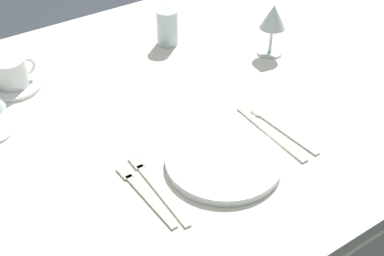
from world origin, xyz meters
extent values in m
cube|color=silver|center=(0.00, 0.00, 0.72)|extent=(1.80, 1.10, 0.04)
cube|color=silver|center=(0.00, 0.55, 0.61)|extent=(1.80, 0.01, 0.18)
cylinder|color=brown|center=(0.80, 0.45, 0.35)|extent=(0.07, 0.07, 0.70)
cylinder|color=white|center=(-0.04, -0.26, 0.75)|extent=(0.25, 0.25, 0.02)
cube|color=beige|center=(-0.19, -0.26, 0.74)|extent=(0.02, 0.20, 0.00)
cube|color=beige|center=(-0.19, -0.15, 0.74)|extent=(0.02, 0.04, 0.00)
cube|color=beige|center=(-0.22, -0.26, 0.74)|extent=(0.02, 0.17, 0.00)
cube|color=beige|center=(-0.23, -0.16, 0.74)|extent=(0.02, 0.04, 0.00)
cube|color=beige|center=(0.11, -0.25, 0.74)|extent=(0.02, 0.19, 0.00)
cube|color=beige|center=(0.11, -0.14, 0.74)|extent=(0.02, 0.06, 0.00)
cube|color=beige|center=(0.14, -0.26, 0.74)|extent=(0.02, 0.18, 0.00)
ellipsoid|color=beige|center=(0.14, -0.16, 0.74)|extent=(0.03, 0.04, 0.01)
cylinder|color=white|center=(-0.31, 0.28, 0.74)|extent=(0.14, 0.14, 0.01)
cylinder|color=white|center=(-0.31, 0.28, 0.79)|extent=(0.08, 0.08, 0.07)
torus|color=white|center=(-0.27, 0.28, 0.79)|extent=(0.05, 0.01, 0.05)
cylinder|color=silver|center=(0.35, 0.04, 0.74)|extent=(0.07, 0.07, 0.01)
cylinder|color=silver|center=(0.35, 0.04, 0.78)|extent=(0.01, 0.01, 0.07)
cone|color=silver|center=(0.35, 0.04, 0.85)|extent=(0.07, 0.07, 0.07)
cylinder|color=silver|center=(0.14, 0.25, 0.79)|extent=(0.06, 0.06, 0.10)
cylinder|color=#C68C1E|center=(0.14, 0.25, 0.77)|extent=(0.05, 0.05, 0.05)
camera|label=1|loc=(-0.55, -0.89, 1.49)|focal=48.29mm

